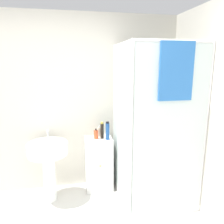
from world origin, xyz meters
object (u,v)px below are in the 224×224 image
(shampoo_bottle_blue, at_px, (108,131))
(lotion_bottle_white, at_px, (99,132))
(shampoo_bottle_tall_black, at_px, (102,131))
(soap_dispenser, at_px, (96,134))
(sink, at_px, (48,158))

(shampoo_bottle_blue, distance_m, lotion_bottle_white, 0.19)
(shampoo_bottle_tall_black, xyz_separation_m, lotion_bottle_white, (-0.02, 0.10, -0.05))
(shampoo_bottle_blue, relative_size, lotion_bottle_white, 1.55)
(soap_dispenser, xyz_separation_m, shampoo_bottle_blue, (0.16, -0.07, 0.06))
(soap_dispenser, relative_size, shampoo_bottle_blue, 0.59)
(sink, bearing_deg, shampoo_bottle_tall_black, 11.53)
(soap_dispenser, bearing_deg, sink, -166.31)
(soap_dispenser, xyz_separation_m, lotion_bottle_white, (0.06, 0.09, 0.01))
(shampoo_bottle_blue, bearing_deg, shampoo_bottle_tall_black, 137.94)
(sink, height_order, shampoo_bottle_tall_black, shampoo_bottle_tall_black)
(shampoo_bottle_blue, bearing_deg, soap_dispenser, 155.93)
(sink, distance_m, shampoo_bottle_tall_black, 0.81)
(shampoo_bottle_tall_black, height_order, lotion_bottle_white, shampoo_bottle_tall_black)
(lotion_bottle_white, bearing_deg, shampoo_bottle_tall_black, -75.49)
(soap_dispenser, relative_size, shampoo_bottle_tall_black, 0.64)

